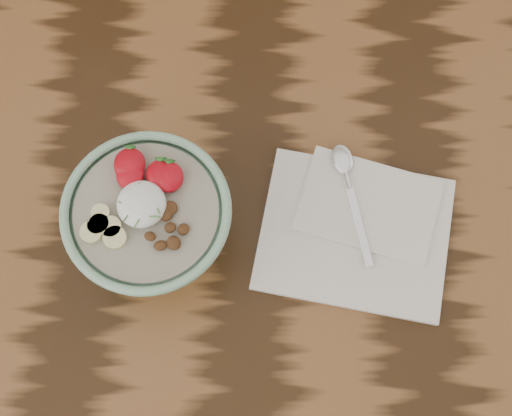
{
  "coord_description": "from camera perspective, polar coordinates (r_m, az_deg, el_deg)",
  "views": [
    {
      "loc": [
        1.18,
        -29.26,
        160.22
      ],
      "look_at": [
        0.81,
        -5.84,
        86.28
      ],
      "focal_mm": 50.0,
      "sensor_mm": 36.0,
      "label": 1
    }
  ],
  "objects": [
    {
      "name": "napkin",
      "position": [
        0.89,
        8.12,
        -1.59
      ],
      "size": [
        25.8,
        22.47,
        1.41
      ],
      "rotation": [
        0.0,
        0.0,
        -0.18
      ],
      "color": "white",
      "rests_on": "table"
    },
    {
      "name": "spoon",
      "position": [
        0.9,
        7.26,
        2.56
      ],
      "size": [
        5.25,
        16.05,
        0.84
      ],
      "rotation": [
        0.0,
        0.0,
        0.22
      ],
      "color": "silver",
      "rests_on": "napkin"
    },
    {
      "name": "breakfast_bowl",
      "position": [
        0.83,
        -8.45,
        -0.97
      ],
      "size": [
        19.07,
        19.07,
        12.84
      ],
      "rotation": [
        0.0,
        0.0,
        0.23
      ],
      "color": "#86B495",
      "rests_on": "table"
    },
    {
      "name": "table",
      "position": [
        0.99,
        -0.42,
        -0.37
      ],
      "size": [
        160.0,
        90.0,
        75.0
      ],
      "color": "black",
      "rests_on": "ground"
    }
  ]
}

